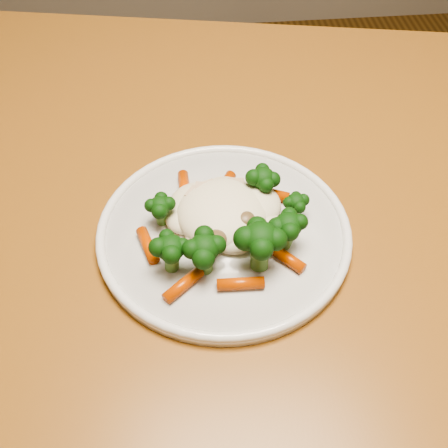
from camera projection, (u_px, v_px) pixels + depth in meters
name	position (u px, v px, depth m)	size (l,w,h in m)	color
dining_table	(211.00, 265.00, 0.69)	(1.39, 1.06, 0.75)	#955C22
plate	(224.00, 233.00, 0.59)	(0.27, 0.27, 0.01)	white
meal	(229.00, 221.00, 0.57)	(0.18, 0.17, 0.05)	#F2E6C2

